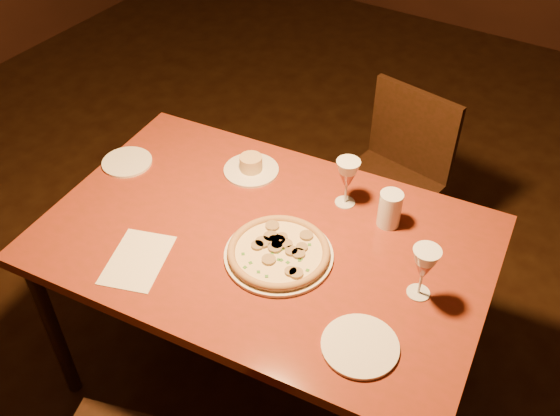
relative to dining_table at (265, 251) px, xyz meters
The scene contains 11 objects.
floor 0.70m from the dining_table, 69.13° to the right, with size 7.00×7.00×0.00m, color #301E10.
dining_table is the anchor object (origin of this frame).
chair_far 0.89m from the dining_table, 83.39° to the left, with size 0.46×0.46×0.83m.
pizza_plate 0.13m from the dining_table, 31.55° to the right, with size 0.34×0.34×0.04m.
ramekin_saucer 0.35m from the dining_table, 131.10° to the left, with size 0.20×0.20×0.06m.
wine_glass_far 0.35m from the dining_table, 62.98° to the left, with size 0.08×0.08×0.18m, color #B2564A, non-canonical shape.
wine_glass_right 0.53m from the dining_table, ahead, with size 0.08×0.08×0.18m, color #B2564A, non-canonical shape.
water_tumbler 0.43m from the dining_table, 40.37° to the left, with size 0.08×0.08×0.13m, color silver.
side_plate_left 0.64m from the dining_table, behind, with size 0.18×0.18×0.01m, color white.
side_plate_near 0.51m from the dining_table, 26.39° to the right, with size 0.21×0.21×0.01m, color white.
menu_card 0.41m from the dining_table, 132.97° to the right, with size 0.17×0.24×0.00m, color white.
Camera 1 is at (0.76, -1.09, 2.15)m, focal length 40.00 mm.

